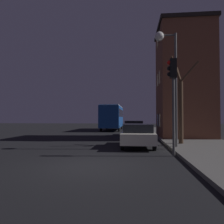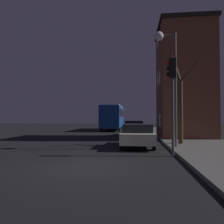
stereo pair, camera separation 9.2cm
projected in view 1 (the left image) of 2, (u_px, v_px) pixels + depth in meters
The scene contains 8 objects.
ground_plane at pixel (88, 166), 7.96m from camera, with size 120.00×120.00×0.00m, color black.
brick_building at pixel (183, 81), 19.08m from camera, with size 4.44×5.48×9.61m.
streetlamp at pixel (167, 60), 12.33m from camera, with size 1.23×0.53×6.51m.
traffic_light at pixel (173, 86), 10.03m from camera, with size 0.43×0.24×4.49m.
bare_tree at pixel (181, 105), 13.74m from camera, with size 1.76×1.15×5.45m.
bus at pixel (112, 116), 31.21m from camera, with size 2.55×9.63×3.44m.
car_near_lane at pixel (138, 135), 13.20m from camera, with size 1.90×4.45×1.38m.
car_mid_lane at pixel (134, 128), 21.06m from camera, with size 1.89×4.72×1.48m.
Camera 1 is at (1.70, -7.88, 1.75)m, focal length 35.00 mm.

